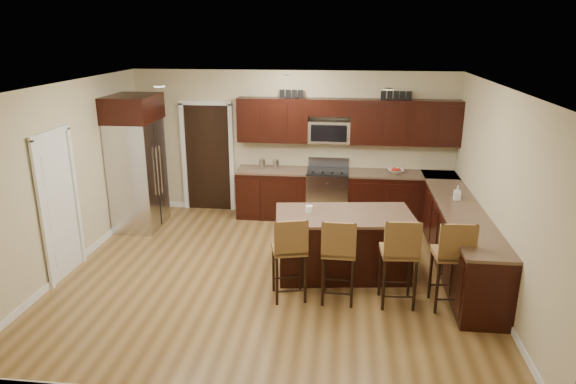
# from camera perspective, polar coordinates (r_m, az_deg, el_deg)

# --- Properties ---
(floor) EXTENTS (6.00, 6.00, 0.00)m
(floor) POSITION_cam_1_polar(r_m,az_deg,el_deg) (7.55, -1.69, -9.16)
(floor) COLOR olive
(floor) RESTS_ON ground
(ceiling) EXTENTS (6.00, 6.00, 0.00)m
(ceiling) POSITION_cam_1_polar(r_m,az_deg,el_deg) (6.78, -1.90, 11.69)
(ceiling) COLOR silver
(ceiling) RESTS_ON wall_back
(wall_back) EXTENTS (6.00, 0.00, 6.00)m
(wall_back) POSITION_cam_1_polar(r_m,az_deg,el_deg) (9.69, 0.55, 5.40)
(wall_back) COLOR #C6B88F
(wall_back) RESTS_ON floor
(wall_left) EXTENTS (0.00, 5.50, 5.50)m
(wall_left) POSITION_cam_1_polar(r_m,az_deg,el_deg) (8.03, -23.49, 1.34)
(wall_left) COLOR #C6B88F
(wall_left) RESTS_ON floor
(wall_right) EXTENTS (0.00, 5.50, 5.50)m
(wall_right) POSITION_cam_1_polar(r_m,az_deg,el_deg) (7.26, 22.35, -0.14)
(wall_right) COLOR #C6B88F
(wall_right) RESTS_ON floor
(base_cabinets) EXTENTS (4.02, 3.96, 0.92)m
(base_cabinets) POSITION_cam_1_polar(r_m,az_deg,el_deg) (8.68, 12.21, -2.60)
(base_cabinets) COLOR black
(base_cabinets) RESTS_ON floor
(upper_cabinets) EXTENTS (4.00, 0.33, 0.80)m
(upper_cabinets) POSITION_cam_1_polar(r_m,az_deg,el_deg) (9.38, 6.86, 7.92)
(upper_cabinets) COLOR black
(upper_cabinets) RESTS_ON wall_back
(range) EXTENTS (0.76, 0.64, 1.11)m
(range) POSITION_cam_1_polar(r_m,az_deg,el_deg) (9.58, 4.40, -0.23)
(range) COLOR silver
(range) RESTS_ON floor
(microwave) EXTENTS (0.76, 0.31, 0.40)m
(microwave) POSITION_cam_1_polar(r_m,az_deg,el_deg) (9.45, 4.60, 6.70)
(microwave) COLOR silver
(microwave) RESTS_ON upper_cabinets
(doorway) EXTENTS (0.85, 0.03, 2.06)m
(doorway) POSITION_cam_1_polar(r_m,az_deg,el_deg) (10.05, -8.89, 3.76)
(doorway) COLOR black
(doorway) RESTS_ON floor
(pantry_door) EXTENTS (0.03, 0.80, 2.04)m
(pantry_door) POSITION_cam_1_polar(r_m,az_deg,el_deg) (7.87, -24.13, -1.58)
(pantry_door) COLOR white
(pantry_door) RESTS_ON floor
(letter_decor) EXTENTS (2.20, 0.03, 0.15)m
(letter_decor) POSITION_cam_1_polar(r_m,az_deg,el_deg) (9.32, 6.07, 10.71)
(letter_decor) COLOR black
(letter_decor) RESTS_ON upper_cabinets
(island) EXTENTS (2.04, 1.25, 0.92)m
(island) POSITION_cam_1_polar(r_m,az_deg,el_deg) (7.45, 6.16, -5.97)
(island) COLOR black
(island) RESTS_ON floor
(stool_left) EXTENTS (0.52, 0.52, 1.15)m
(stool_left) POSITION_cam_1_polar(r_m,az_deg,el_deg) (6.60, 0.21, -6.38)
(stool_left) COLOR olive
(stool_left) RESTS_ON floor
(stool_mid) EXTENTS (0.44, 0.44, 1.16)m
(stool_mid) POSITION_cam_1_polar(r_m,az_deg,el_deg) (6.56, 5.65, -6.57)
(stool_mid) COLOR olive
(stool_mid) RESTS_ON floor
(stool_right) EXTENTS (0.47, 0.47, 1.20)m
(stool_right) POSITION_cam_1_polar(r_m,az_deg,el_deg) (6.58, 12.33, -6.56)
(stool_right) COLOR olive
(stool_right) RESTS_ON floor
(refrigerator) EXTENTS (0.79, 1.02, 2.35)m
(refrigerator) POSITION_cam_1_polar(r_m,az_deg,el_deg) (9.33, -16.44, 3.25)
(refrigerator) COLOR silver
(refrigerator) RESTS_ON floor
(floor_mat) EXTENTS (0.98, 0.75, 0.01)m
(floor_mat) POSITION_cam_1_polar(r_m,az_deg,el_deg) (9.23, 9.71, -4.22)
(floor_mat) COLOR brown
(floor_mat) RESTS_ON floor
(fruit_bowl) EXTENTS (0.32, 0.32, 0.07)m
(fruit_bowl) POSITION_cam_1_polar(r_m,az_deg,el_deg) (9.48, 11.88, 2.29)
(fruit_bowl) COLOR silver
(fruit_bowl) RESTS_ON base_cabinets
(soap_bottle) EXTENTS (0.10, 0.10, 0.22)m
(soap_bottle) POSITION_cam_1_polar(r_m,az_deg,el_deg) (8.20, 18.30, -0.10)
(soap_bottle) COLOR #B2B2B2
(soap_bottle) RESTS_ON base_cabinets
(canister_tall) EXTENTS (0.12, 0.12, 0.19)m
(canister_tall) POSITION_cam_1_polar(r_m,az_deg,el_deg) (9.55, -2.87, 3.12)
(canister_tall) COLOR silver
(canister_tall) RESTS_ON base_cabinets
(canister_short) EXTENTS (0.11, 0.11, 0.18)m
(canister_short) POSITION_cam_1_polar(r_m,az_deg,el_deg) (9.51, -1.33, 3.06)
(canister_short) COLOR silver
(canister_short) RESTS_ON base_cabinets
(island_jar) EXTENTS (0.10, 0.10, 0.10)m
(island_jar) POSITION_cam_1_polar(r_m,az_deg,el_deg) (7.27, 2.35, -1.92)
(island_jar) COLOR white
(island_jar) RESTS_ON island
(stool_extra) EXTENTS (0.47, 0.47, 1.20)m
(stool_extra) POSITION_cam_1_polar(r_m,az_deg,el_deg) (6.69, 17.91, -6.65)
(stool_extra) COLOR olive
(stool_extra) RESTS_ON floor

